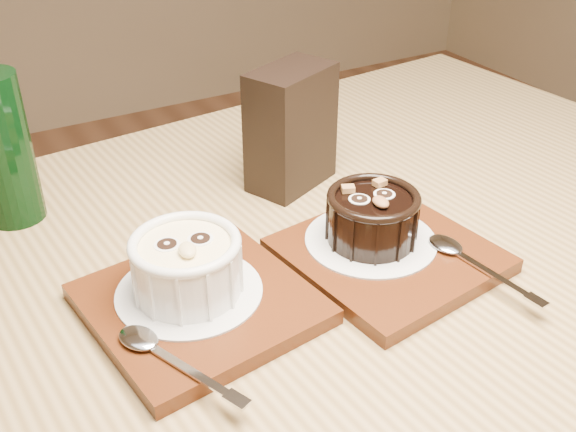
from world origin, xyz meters
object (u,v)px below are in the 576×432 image
Objects in this scene: condiment_stand at (291,128)px; ramekin_dark at (373,215)px; ramekin_white at (187,263)px; green_bottle at (0,143)px; table at (297,354)px; tray_right at (388,255)px; tray_left at (199,304)px.

ramekin_dark is at bearing -91.31° from condiment_stand.
green_bottle reaches higher than ramekin_white.
condiment_stand is (0.00, 0.17, 0.03)m from ramekin_dark.
green_bottle reaches higher than condiment_stand.
green_bottle is (-0.11, 0.23, 0.04)m from ramekin_white.
tray_right is at bearing -9.00° from table.
ramekin_dark is (0.19, -0.01, -0.00)m from ramekin_white.
condiment_stand is at bearing 90.97° from tray_right.
table is 0.16m from ramekin_dark.
tray_right reaches higher than table.
table is at bearing 2.08° from ramekin_white.
ramekin_dark is at bearing 3.78° from table.
green_bottle is (-0.21, 0.25, 0.18)m from table.
green_bottle is at bearing 164.98° from condiment_stand.
tray_right is 1.99× the size of ramekin_dark.
green_bottle reaches higher than tray_left.
tray_right is (0.19, -0.03, -0.04)m from ramekin_white.
green_bottle is at bearing 148.17° from ramekin_dark.
ramekin_dark is at bearing 108.65° from tray_right.
table is 0.14m from tray_left.
tray_left is 0.79× the size of green_bottle.
tray_left is at bearing -65.80° from green_bottle.
ramekin_white is 1.07× the size of ramekin_dark.
table is at bearing 171.00° from tray_right.
tray_left is at bearing 173.43° from tray_right.
tray_left is 0.26m from condiment_stand.
ramekin_white is (-0.00, 0.01, 0.04)m from tray_left.
ramekin_white is at bearing 170.58° from tray_right.
tray_right is 0.41m from green_bottle.
ramekin_white reaches higher than ramekin_dark.
table is 9.06× the size of condiment_stand.
tray_right is at bearing -41.61° from green_bottle.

